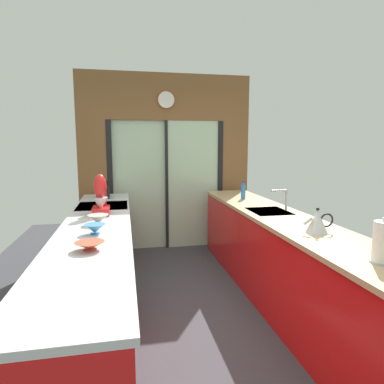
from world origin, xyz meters
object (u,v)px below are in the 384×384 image
oven_range (104,243)px  stand_mixer (101,199)px  mixing_bowl_near (90,246)px  kettle (317,222)px  soap_bottle (243,191)px  paper_towel_roll (382,243)px  mixing_bowl_far (98,219)px  knife_block (106,191)px  mixing_bowl_mid (95,229)px

oven_range → stand_mixer: 0.82m
mixing_bowl_near → kettle: kettle is taller
soap_bottle → paper_towel_roll: 2.45m
mixing_bowl_far → kettle: size_ratio=0.71×
mixing_bowl_far → paper_towel_roll: (1.78, -1.37, 0.08)m
mixing_bowl_near → kettle: (1.78, 0.10, 0.06)m
mixing_bowl_far → knife_block: knife_block is taller
knife_block → paper_towel_roll: 3.40m
mixing_bowl_near → soap_bottle: 2.56m
mixing_bowl_mid → kettle: bearing=-10.4°
mixing_bowl_mid → paper_towel_roll: (1.78, -1.04, 0.08)m
mixing_bowl_mid → knife_block: bearing=90.0°
mixing_bowl_near → knife_block: bearing=90.0°
mixing_bowl_near → paper_towel_roll: bearing=-18.9°
oven_range → mixing_bowl_near: size_ratio=4.51×
knife_block → stand_mixer: stand_mixer is taller
oven_range → soap_bottle: bearing=3.7°
mixing_bowl_far → mixing_bowl_mid: bearing=-90.0°
soap_bottle → mixing_bowl_near: bearing=-134.1°
mixing_bowl_far → stand_mixer: stand_mixer is taller
mixing_bowl_far → knife_block: (-0.00, 1.52, 0.05)m
mixing_bowl_near → knife_block: 2.29m
oven_range → kettle: bearing=-42.1°
oven_range → soap_bottle: (1.80, 0.12, 0.57)m
kettle → mixing_bowl_far: bearing=159.5°
mixing_bowl_near → stand_mixer: bearing=90.0°
mixing_bowl_mid → knife_block: (-0.00, 1.86, 0.05)m
mixing_bowl_far → soap_bottle: 2.08m
oven_range → paper_towel_roll: paper_towel_roll is taller
mixing_bowl_far → stand_mixer: (0.00, 0.42, 0.11)m
oven_range → knife_block: size_ratio=3.72×
paper_towel_roll → mixing_bowl_near: bearing=161.1°
oven_range → kettle: size_ratio=3.44×
mixing_bowl_far → stand_mixer: 0.44m
oven_range → stand_mixer: (0.02, -0.53, 0.63)m
oven_range → paper_towel_roll: bearing=-52.4°
oven_range → mixing_bowl_mid: mixing_bowl_mid is taller
oven_range → knife_block: bearing=88.1°
stand_mixer → oven_range: bearing=92.0°
knife_block → paper_towel_roll: size_ratio=0.86×
oven_range → stand_mixer: bearing=-88.0°
knife_block → soap_bottle: 1.84m
soap_bottle → stand_mixer: bearing=-159.9°
stand_mixer → knife_block: bearing=90.0°
oven_range → mixing_bowl_near: mixing_bowl_near is taller
stand_mixer → soap_bottle: size_ratio=1.76×
mixing_bowl_near → stand_mixer: stand_mixer is taller
kettle → stand_mixer: bearing=148.5°
mixing_bowl_far → knife_block: bearing=90.0°
kettle → soap_bottle: soap_bottle is taller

